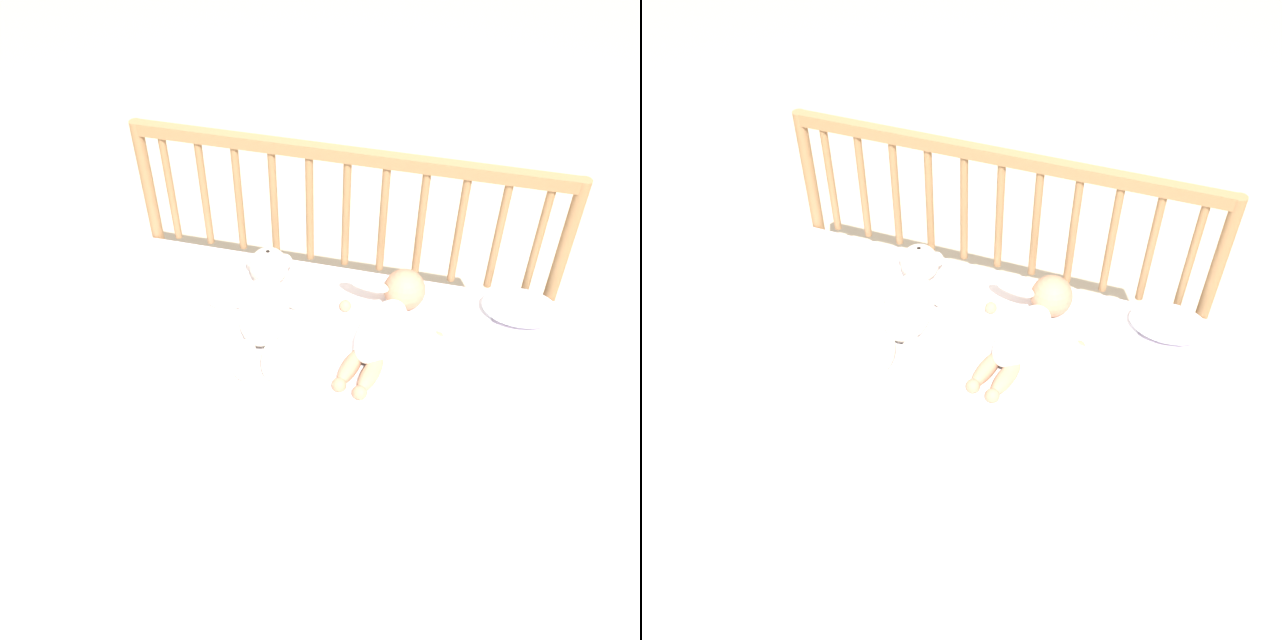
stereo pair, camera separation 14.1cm
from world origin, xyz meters
The scene contains 7 objects.
ground_plane centered at (0.00, 0.00, 0.00)m, with size 12.00×12.00×0.00m, color #C6B293.
crib_mattress centered at (0.00, 0.00, 0.21)m, with size 1.22×0.58×0.42m.
crib_rail centered at (0.00, 0.31, 0.57)m, with size 1.22×0.04×0.81m.
blanket centered at (0.01, 0.01, 0.43)m, with size 0.86×0.53×0.01m.
teddy_bear centered at (-0.16, 0.04, 0.47)m, with size 0.33×0.46×0.11m.
baby centered at (0.17, 0.06, 0.47)m, with size 0.31×0.43×0.12m.
small_pillow centered at (0.51, 0.21, 0.45)m, with size 0.21×0.14×0.06m.
Camera 1 is at (0.31, -1.27, 1.80)m, focal length 40.00 mm.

